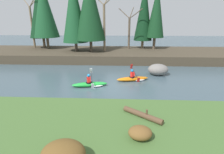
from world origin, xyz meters
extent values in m
plane|color=#425660|center=(0.00, 0.00, 0.00)|extent=(90.00, 90.00, 0.00)
cube|color=#476B33|center=(0.00, -7.18, 0.45)|extent=(44.00, 6.34, 0.90)
cube|color=#473D2D|center=(0.00, 10.53, 0.51)|extent=(44.00, 8.03, 1.03)
cylinder|color=brown|center=(-9.83, 12.47, 1.77)|extent=(0.36, 0.36, 1.47)
cone|color=#0F3319|center=(-9.83, 12.47, 6.08)|extent=(3.48, 3.48, 7.15)
cylinder|color=brown|center=(-9.07, 11.96, 1.81)|extent=(0.36, 0.36, 1.57)
cone|color=#194C28|center=(-9.07, 11.96, 6.25)|extent=(3.46, 3.46, 7.30)
cylinder|color=brown|center=(-4.57, 10.07, 1.60)|extent=(0.36, 0.36, 1.14)
cone|color=#194C28|center=(-4.57, 10.07, 6.06)|extent=(3.19, 3.19, 7.77)
cylinder|color=brown|center=(-2.58, 9.82, 1.75)|extent=(0.36, 0.36, 1.45)
cone|color=#143D1E|center=(-2.58, 9.82, 6.32)|extent=(3.78, 3.78, 7.69)
cylinder|color=#7A664C|center=(4.31, 12.80, 1.58)|extent=(0.36, 0.36, 1.11)
cone|color=#0F3319|center=(4.31, 12.80, 5.94)|extent=(2.53, 2.53, 7.60)
cylinder|color=brown|center=(5.85, 12.17, 1.82)|extent=(0.36, 0.36, 1.57)
cone|color=#143D1E|center=(5.85, 12.17, 5.97)|extent=(2.39, 2.39, 6.73)
cylinder|color=#7A664C|center=(-11.37, 12.69, 3.86)|extent=(0.28, 0.28, 5.67)
cylinder|color=#7A664C|center=(-12.34, 13.51, 7.44)|extent=(2.07, 1.77, 1.88)
cylinder|color=#7A664C|center=(-10.33, 11.82, 7.33)|extent=(2.18, 1.85, 1.65)
cylinder|color=#7A664C|center=(-10.96, 13.81, 7.55)|extent=(0.94, 2.35, 2.09)
cylinder|color=#7A664C|center=(-0.86, 9.93, 3.88)|extent=(0.28, 0.28, 5.70)
cylinder|color=brown|center=(2.35, 12.26, 3.13)|extent=(0.28, 0.28, 4.19)
cylinder|color=brown|center=(1.63, 12.87, 5.73)|extent=(1.57, 1.34, 1.41)
cylinder|color=brown|center=(3.12, 11.62, 5.65)|extent=(1.64, 1.40, 1.25)
cylinder|color=brown|center=(2.66, 13.09, 5.81)|extent=(0.73, 1.76, 1.57)
ellipsoid|color=brown|center=(-0.44, -8.50, 1.25)|extent=(1.30, 1.08, 0.70)
ellipsoid|color=brown|center=(1.91, -7.22, 1.13)|extent=(0.85, 0.71, 0.46)
ellipsoid|color=orange|center=(2.23, 1.52, 0.17)|extent=(2.76, 1.24, 0.34)
cone|color=orange|center=(3.44, 1.82, 0.19)|extent=(0.39, 0.28, 0.20)
cylinder|color=black|center=(2.19, 1.51, 0.31)|extent=(0.58, 0.58, 0.08)
cylinder|color=red|center=(2.19, 1.51, 0.56)|extent=(0.36, 0.36, 0.42)
sphere|color=#1E89D1|center=(2.19, 1.51, 0.89)|extent=(0.28, 0.28, 0.23)
cylinder|color=red|center=(2.22, 1.76, 0.65)|extent=(0.14, 0.24, 0.35)
cylinder|color=red|center=(2.34, 1.30, 0.65)|extent=(0.14, 0.24, 0.35)
cylinder|color=black|center=(2.41, 1.56, 0.69)|extent=(0.50, 1.86, 0.65)
cube|color=red|center=(2.18, 2.49, 1.00)|extent=(0.23, 0.20, 0.41)
cube|color=red|center=(2.64, 0.64, 0.38)|extent=(0.23, 0.20, 0.41)
ellipsoid|color=white|center=(2.77, 1.65, 0.09)|extent=(1.24, 0.95, 0.18)
ellipsoid|color=green|center=(-1.17, 0.02, 0.17)|extent=(2.77, 1.15, 0.34)
cone|color=green|center=(0.05, 0.28, 0.19)|extent=(0.38, 0.27, 0.20)
cylinder|color=black|center=(-1.21, 0.01, 0.31)|extent=(0.57, 0.57, 0.08)
cylinder|color=red|center=(-1.21, 0.01, 0.56)|extent=(0.36, 0.36, 0.42)
sphere|color=#1E89D1|center=(-1.21, 0.01, 0.89)|extent=(0.27, 0.27, 0.23)
cylinder|color=red|center=(-1.17, 0.27, 0.65)|extent=(0.14, 0.24, 0.35)
cylinder|color=red|center=(-1.07, -0.20, 0.65)|extent=(0.14, 0.24, 0.35)
cylinder|color=black|center=(-0.99, 0.06, 0.69)|extent=(0.44, 1.88, 0.65)
cube|color=white|center=(-1.19, 0.99, 1.00)|extent=(0.23, 0.20, 0.41)
cube|color=white|center=(-0.79, -0.87, 0.38)|extent=(0.23, 0.20, 0.41)
ellipsoid|color=white|center=(-0.63, 0.14, 0.09)|extent=(1.22, 0.91, 0.18)
ellipsoid|color=gray|center=(4.70, 3.25, 0.52)|extent=(1.86, 1.45, 1.05)
cylinder|color=brown|center=(2.16, -5.81, 1.02)|extent=(1.63, 1.32, 0.24)
cylinder|color=brown|center=(2.32, -5.93, 1.24)|extent=(0.08, 0.08, 0.20)
camera|label=1|loc=(1.15, -12.51, 4.94)|focal=28.00mm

